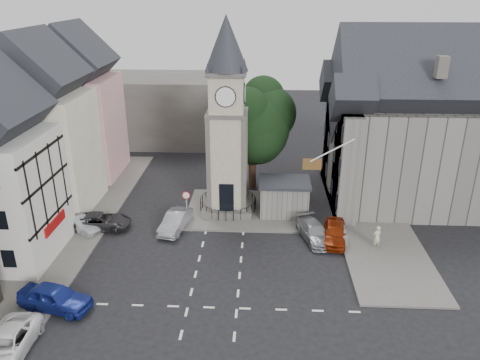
# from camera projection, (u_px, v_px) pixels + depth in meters

# --- Properties ---
(ground) EXTENTS (120.00, 120.00, 0.00)m
(ground) POSITION_uv_depth(u_px,v_px,m) (220.00, 259.00, 33.54)
(ground) COLOR black
(ground) RESTS_ON ground
(pavement_west) EXTENTS (6.00, 30.00, 0.14)m
(pavement_west) POSITION_uv_depth(u_px,v_px,m) (79.00, 216.00, 39.61)
(pavement_west) COLOR #595651
(pavement_west) RESTS_ON ground
(pavement_east) EXTENTS (6.00, 26.00, 0.14)m
(pavement_east) POSITION_uv_depth(u_px,v_px,m) (367.00, 212.00, 40.36)
(pavement_east) COLOR #595651
(pavement_east) RESTS_ON ground
(central_island) EXTENTS (10.00, 8.00, 0.16)m
(central_island) POSITION_uv_depth(u_px,v_px,m) (245.00, 209.00, 40.82)
(central_island) COLOR #595651
(central_island) RESTS_ON ground
(road_markings) EXTENTS (20.00, 8.00, 0.01)m
(road_markings) POSITION_uv_depth(u_px,v_px,m) (212.00, 308.00, 28.46)
(road_markings) COLOR silver
(road_markings) RESTS_ON ground
(clock_tower) EXTENTS (4.86, 4.86, 16.25)m
(clock_tower) POSITION_uv_depth(u_px,v_px,m) (227.00, 120.00, 37.81)
(clock_tower) COLOR #4C4944
(clock_tower) RESTS_ON ground
(stone_shelter) EXTENTS (4.30, 3.30, 3.08)m
(stone_shelter) POSITION_uv_depth(u_px,v_px,m) (284.00, 197.00, 39.65)
(stone_shelter) COLOR #65625D
(stone_shelter) RESTS_ON ground
(town_tree) EXTENTS (7.20, 7.20, 10.80)m
(town_tree) POSITION_uv_depth(u_px,v_px,m) (253.00, 118.00, 42.78)
(town_tree) COLOR black
(town_tree) RESTS_ON ground
(warning_sign_post) EXTENTS (0.70, 0.19, 2.85)m
(warning_sign_post) POSITION_uv_depth(u_px,v_px,m) (186.00, 201.00, 37.92)
(warning_sign_post) COLOR black
(warning_sign_post) RESTS_ON ground
(terrace_pink) EXTENTS (8.10, 7.60, 12.80)m
(terrace_pink) POSITION_uv_depth(u_px,v_px,m) (78.00, 112.00, 46.48)
(terrace_pink) COLOR #E09C9A
(terrace_pink) RESTS_ON ground
(terrace_cream) EXTENTS (8.10, 7.60, 12.80)m
(terrace_cream) POSITION_uv_depth(u_px,v_px,m) (43.00, 135.00, 39.10)
(terrace_cream) COLOR beige
(terrace_cream) RESTS_ON ground
(backdrop_west) EXTENTS (20.00, 10.00, 8.00)m
(backdrop_west) POSITION_uv_depth(u_px,v_px,m) (144.00, 109.00, 58.39)
(backdrop_west) COLOR #4C4944
(backdrop_west) RESTS_ON ground
(east_building) EXTENTS (14.40, 11.40, 12.60)m
(east_building) POSITION_uv_depth(u_px,v_px,m) (409.00, 134.00, 40.60)
(east_building) COLOR #65625D
(east_building) RESTS_ON ground
(east_boundary_wall) EXTENTS (0.40, 16.00, 0.90)m
(east_boundary_wall) POSITION_uv_depth(u_px,v_px,m) (331.00, 198.00, 42.18)
(east_boundary_wall) COLOR #65625D
(east_boundary_wall) RESTS_ON ground
(flagpole) EXTENTS (3.68, 0.10, 2.74)m
(flagpole) POSITION_uv_depth(u_px,v_px,m) (332.00, 150.00, 34.19)
(flagpole) COLOR white
(flagpole) RESTS_ON ground
(car_west_blue) EXTENTS (4.86, 2.84, 1.55)m
(car_west_blue) POSITION_uv_depth(u_px,v_px,m) (55.00, 297.00, 28.13)
(car_west_blue) COLOR navy
(car_west_blue) RESTS_ON ground
(car_west_silver) EXTENTS (3.80, 3.08, 1.22)m
(car_west_silver) POSITION_uv_depth(u_px,v_px,m) (80.00, 224.00, 37.21)
(car_west_silver) COLOR #93969A
(car_west_silver) RESTS_ON ground
(car_west_grey) EXTENTS (4.90, 2.51, 1.32)m
(car_west_grey) POSITION_uv_depth(u_px,v_px,m) (101.00, 221.00, 37.54)
(car_west_grey) COLOR #2D2D2F
(car_west_grey) RESTS_ON ground
(car_island_silver) EXTENTS (2.35, 4.55, 1.43)m
(car_island_silver) POSITION_uv_depth(u_px,v_px,m) (175.00, 221.00, 37.39)
(car_island_silver) COLOR #9B9CA4
(car_island_silver) RESTS_ON ground
(car_island_east) EXTENTS (3.04, 4.87, 1.32)m
(car_island_east) POSITION_uv_depth(u_px,v_px,m) (314.00, 232.00, 35.92)
(car_island_east) COLOR gray
(car_island_east) RESTS_ON ground
(car_east_red) EXTENTS (2.41, 4.54, 1.47)m
(car_east_red) POSITION_uv_depth(u_px,v_px,m) (334.00, 233.00, 35.64)
(car_east_red) COLOR maroon
(car_east_red) RESTS_ON ground
(van_sw_white) EXTENTS (2.37, 4.96, 1.37)m
(van_sw_white) POSITION_uv_depth(u_px,v_px,m) (6.00, 345.00, 24.51)
(van_sw_white) COLOR white
(van_sw_white) RESTS_ON ground
(pedestrian) EXTENTS (0.78, 0.65, 1.82)m
(pedestrian) POSITION_uv_depth(u_px,v_px,m) (377.00, 237.00, 34.66)
(pedestrian) COLOR beige
(pedestrian) RESTS_ON ground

